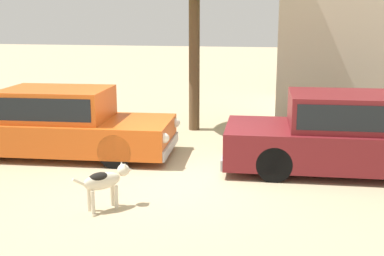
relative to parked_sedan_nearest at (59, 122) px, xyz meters
The scene contains 4 objects.
ground_plane 3.05m from the parked_sedan_nearest, 21.35° to the right, with size 80.00×80.00×0.00m, color tan.
parked_sedan_nearest is the anchor object (origin of this frame).
parked_sedan_second 5.79m from the parked_sedan_nearest, ahead, with size 4.75×2.05×1.48m.
stray_dog_spotted 3.40m from the parked_sedan_nearest, 52.84° to the right, with size 0.73×0.75×0.69m.
Camera 1 is at (1.96, -8.29, 2.85)m, focal length 46.29 mm.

